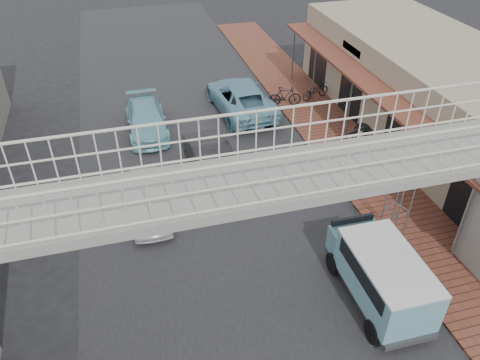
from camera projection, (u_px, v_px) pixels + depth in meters
ground at (227, 235)px, 16.35m from camera, size 120.00×120.00×0.00m
road_strip at (227, 235)px, 16.35m from camera, size 10.00×60.00×0.01m
sidewalk at (357, 162)px, 20.09m from camera, size 3.00×40.00×0.10m
shophouse_row at (444, 98)px, 20.71m from camera, size 7.20×18.00×4.00m
footbridge at (266, 245)px, 11.37m from camera, size 16.40×2.40×6.34m
white_hatchback at (149, 200)px, 16.98m from camera, size 1.58×3.75×1.27m
dark_sedan at (213, 164)px, 18.76m from camera, size 1.78×4.48×1.45m
angkot_curb at (241, 98)px, 23.62m from camera, size 2.85×5.59×1.51m
angkot_far at (146, 120)px, 21.98m from camera, size 1.80×4.37×1.27m
angkot_van at (382, 272)px, 13.35m from camera, size 1.82×3.86×1.88m
motorcycle_near at (315, 90)px, 24.79m from camera, size 1.85×1.16×0.92m
motorcycle_far at (285, 96)px, 24.06m from camera, size 1.79×0.79×1.04m
street_clock at (405, 177)px, 14.55m from camera, size 0.81×0.75×3.12m
arrow_sign at (367, 135)px, 17.51m from camera, size 1.64×1.11×2.72m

